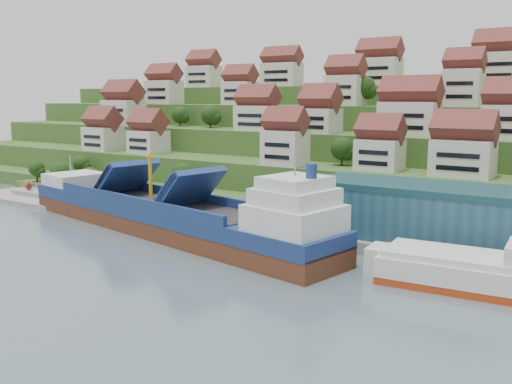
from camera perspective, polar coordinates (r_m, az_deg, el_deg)
The scene contains 11 objects.
ground at distance 113.97m, azimuth -7.13°, elevation -4.58°, with size 300.00×300.00×0.00m, color slate.
quay at distance 114.60m, azimuth 5.45°, elevation -3.91°, with size 180.00×14.00×2.20m, color gray.
pebble_beach at distance 164.08m, azimuth -19.79°, elevation -0.57°, with size 45.00×20.00×1.00m, color gray.
hillside at distance 201.15m, azimuth 12.58°, elevation 4.44°, with size 260.00×128.00×31.00m.
hillside_village at distance 160.73m, azimuth 8.83°, elevation 8.49°, with size 156.73×62.29×28.66m.
hillside_trees at distance 152.11m, azimuth -0.61°, elevation 4.84°, with size 140.86×62.22×31.04m.
warehouse at distance 104.31m, azimuth 21.70°, elevation -2.45°, with size 60.00×15.00×10.00m, color #245063.
flagpole at distance 110.03m, azimuth 3.39°, elevation -1.36°, with size 1.28×0.16×8.00m.
beach_huts at distance 164.72m, azimuth -20.58°, elevation -0.02°, with size 14.40×3.70×2.20m.
cargo_ship at distance 116.76m, azimuth -8.48°, elevation -2.48°, with size 86.68×28.51×19.10m.
second_ship at distance 88.97m, azimuth 21.91°, elevation -7.59°, with size 29.08×12.69×8.22m.
Camera 1 is at (72.91, -83.15, 27.57)m, focal length 40.00 mm.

